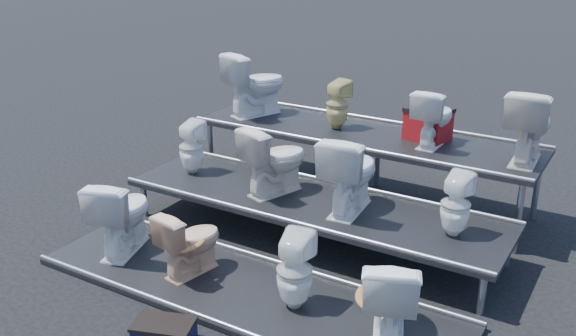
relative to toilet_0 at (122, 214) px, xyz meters
The scene contains 18 objects.
ground 2.04m from the toilet_0, 40.95° to the left, with size 80.00×80.00×0.00m, color black.
tier_front 1.56m from the toilet_0, ahead, with size 4.20×1.20×0.06m, color black.
tier_mid 2.00m from the toilet_0, 40.95° to the left, with size 4.20×1.20×0.46m, color black.
tier_back 3.00m from the toilet_0, 60.05° to the left, with size 4.20×1.20×0.86m, color black.
toilet_0 is the anchor object (origin of this frame).
toilet_1 0.89m from the toilet_0, ahead, with size 0.37×0.65×0.67m, color #E7BA90.
toilet_2 2.05m from the toilet_0, ahead, with size 0.32×0.33×0.71m, color white.
toilet_3 2.93m from the toilet_0, ahead, with size 0.44×0.78×0.79m, color white.
toilet_4 1.34m from the toilet_0, 95.38° to the left, with size 0.29×0.29×0.64m, color white.
toilet_5 1.70m from the toilet_0, 51.45° to the left, with size 0.43×0.76×0.77m, color silver.
toilet_6 2.37m from the toilet_0, 33.85° to the left, with size 0.46×0.82×0.83m, color white.
toilet_7 3.32m from the toilet_0, 23.15° to the left, with size 0.28×0.29×0.62m, color white.
toilet_8 2.72m from the toilet_0, 91.48° to the left, with size 0.46×0.81×0.83m, color white.
toilet_9 2.92m from the toilet_0, 66.54° to the left, with size 0.27×0.28×0.61m, color #CDBF7C.
toilet_10 3.58m from the toilet_0, 47.92° to the left, with size 0.37×0.65×0.66m, color white.
toilet_11 4.33m from the toilet_0, 37.63° to the left, with size 0.45×0.79×0.80m, color silver.
red_crate 3.59m from the toilet_0, 50.86° to the left, with size 0.46×0.37×0.33m, color maroon.
step_stool 1.70m from the toilet_0, 34.94° to the right, with size 0.47×0.28×0.17m, color black.
Camera 1 is at (3.00, -5.52, 3.27)m, focal length 40.00 mm.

